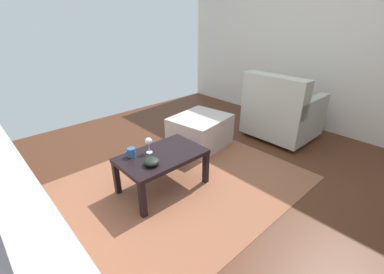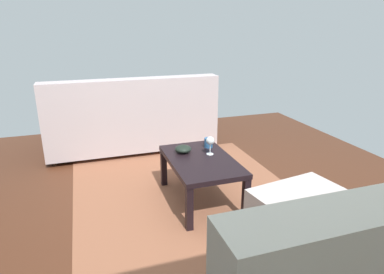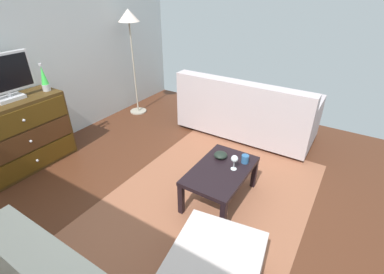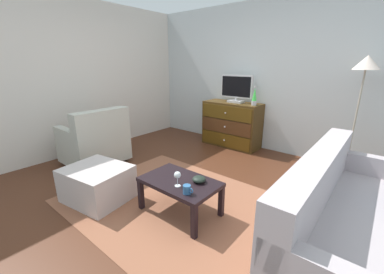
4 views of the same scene
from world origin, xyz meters
name	(u,v)px [view 2 (image 2 of 4)]	position (x,y,z in m)	size (l,w,h in m)	color
ground_plane	(178,226)	(0.00, 0.00, -0.03)	(5.32, 5.09, 0.05)	#4D2818
area_rug	(194,206)	(0.20, -0.20, 0.00)	(2.60, 1.90, 0.01)	brown
coffee_table	(201,165)	(0.28, -0.29, 0.33)	(0.82, 0.51, 0.38)	black
wine_glass	(210,141)	(0.35, -0.39, 0.50)	(0.07, 0.07, 0.16)	silver
mug	(208,143)	(0.51, -0.44, 0.42)	(0.11, 0.08, 0.08)	#2C5B8E
bowl_decorative	(183,149)	(0.46, -0.19, 0.41)	(0.14, 0.14, 0.06)	black
couch_large	(131,120)	(1.75, 0.06, 0.35)	(0.85, 1.91, 0.87)	#332319
ottoman	(316,232)	(-0.65, -0.71, 0.20)	(0.70, 0.60, 0.40)	#BCAFAC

